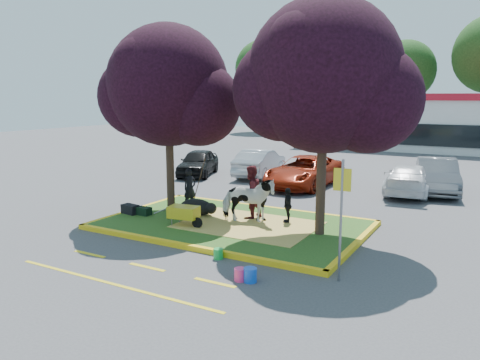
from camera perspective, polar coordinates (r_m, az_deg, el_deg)
The scene contains 32 objects.
ground at distance 15.30m, azimuth -0.93°, elevation -5.73°, with size 90.00×90.00×0.00m, color #424244.
median_island at distance 15.28m, azimuth -0.93°, elevation -5.46°, with size 8.00×5.00×0.15m, color #244E18.
curb_near at distance 13.21m, azimuth -6.66°, elevation -8.05°, with size 8.30×0.16×0.15m, color yellow.
curb_far at distance 17.48m, azimuth 3.36°, elevation -3.47°, with size 8.30×0.16×0.15m, color yellow.
curb_left at distance 17.63m, azimuth -12.46°, elevation -3.58°, with size 0.16×5.30×0.15m, color yellow.
curb_right at distance 13.76m, azimuth 14.03°, elevation -7.55°, with size 0.16×5.30×0.15m, color yellow.
straw_bedding at distance 14.97m, azimuth 1.06°, elevation -5.47°, with size 4.20×3.00×0.01m, color #E3CC5D.
tree_purple_left at distance 16.60m, azimuth -8.74°, elevation 10.63°, with size 5.06×4.20×6.51m.
tree_purple_right at distance 13.65m, azimuth 10.28°, elevation 11.56°, with size 5.30×4.40×6.82m.
fire_lane_stripe_a at distance 13.38m, azimuth -17.85°, elevation -8.58°, with size 1.10×0.12×0.01m, color yellow.
fire_lane_stripe_b at distance 12.05m, azimuth -11.26°, elevation -10.38°, with size 1.10×0.12×0.01m, color yellow.
fire_lane_stripe_c at distance 10.92m, azimuth -3.08°, elevation -12.39°, with size 1.10×0.12×0.01m, color yellow.
fire_lane_long at distance 11.23m, azimuth -15.34°, elevation -12.09°, with size 6.00×0.10×0.01m, color yellow.
retail_building at distance 41.08m, azimuth 21.98°, elevation 6.72°, with size 20.40×8.40×4.40m.
treeline at distance 50.80m, azimuth 23.03°, elevation 13.37°, with size 46.58×7.80×14.63m.
cow at distance 15.12m, azimuth 1.00°, elevation -2.45°, with size 0.80×1.75×1.47m, color silver.
calf at distance 16.22m, azimuth -5.29°, elevation -3.30°, with size 1.28×0.72×0.55m, color black.
handler at distance 17.12m, azimuth -6.14°, elevation -1.04°, with size 0.53×0.35×1.46m, color black.
visitor_a at distance 15.60m, azimuth 1.30°, elevation -1.48°, with size 0.87×0.67×1.78m, color #4F161B.
visitor_b at distance 15.20m, azimuth 5.84°, elevation -3.07°, with size 0.67×0.28×1.15m, color black.
wheelbarrow at distance 14.86m, azimuth -6.85°, elevation -3.95°, with size 1.68×0.69×0.63m.
gear_bag_dark at distance 16.79m, azimuth -13.24°, elevation -3.48°, with size 0.62×0.34×0.32m, color black.
gear_bag_green at distance 16.52m, azimuth -11.66°, elevation -3.72°, with size 0.51×0.31×0.27m, color black.
sign_post at distance 10.71m, azimuth 12.25°, elevation -3.14°, with size 0.40×0.06×2.82m.
bucket_green at distance 12.37m, azimuth -2.66°, elevation -8.97°, with size 0.26×0.26×0.27m, color green.
bucket_pink at distance 10.97m, azimuth 0.02°, elevation -11.45°, with size 0.28×0.28×0.30m, color #FF387E.
bucket_blue at distance 10.90m, azimuth 1.25°, elevation -11.50°, with size 0.31×0.31×0.33m, color blue.
car_black at distance 25.25m, azimuth -5.12°, elevation 2.15°, with size 1.63×4.06×1.38m, color black.
car_silver at distance 24.79m, azimuth 2.44°, elevation 2.11°, with size 1.53×4.40×1.45m, color #AFB3B7.
car_red at distance 22.17m, azimuth 7.87°, elevation 1.05°, with size 2.37×5.15×1.43m, color maroon.
car_white at distance 21.56m, azimuth 19.90°, elevation 0.09°, with size 1.82×4.47×1.30m, color white.
car_grey at distance 22.29m, azimuth 22.87°, elevation 0.48°, with size 1.59×4.56×1.50m, color #595C60.
Camera 1 is at (7.46, -12.69, 4.19)m, focal length 35.00 mm.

